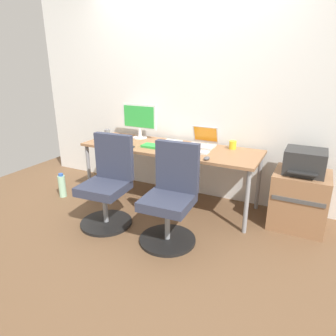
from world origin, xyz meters
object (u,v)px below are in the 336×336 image
Objects in this scene: open_laptop at (203,141)px; coffee_mug at (233,145)px; office_chair_left at (108,185)px; printer at (305,162)px; side_cabinet at (299,199)px; desktop_monitor at (139,119)px; office_chair_right at (171,198)px; water_bottle_on_floor at (62,186)px.

open_laptop reaches higher than coffee_mug.
office_chair_left reaches higher than coffee_mug.
open_laptop reaches higher than printer.
desktop_monitor is (-1.96, 0.10, 0.66)m from side_cabinet.
office_chair_right reaches higher than coffee_mug.
side_cabinet is 1.45× the size of printer.
desktop_monitor reaches higher than coffee_mug.
office_chair_left is 10.22× the size of coffee_mug.
coffee_mug is at bearing 42.89° from office_chair_left.
printer is at bearing -6.10° from open_laptop.
printer is 0.83× the size of desktop_monitor.
coffee_mug is (0.35, 0.01, -0.01)m from open_laptop.
side_cabinet is 2.07m from desktop_monitor.
coffee_mug is at bearing 72.37° from office_chair_right.
side_cabinet is 0.41m from printer.
office_chair_right is at bearing -45.92° from desktop_monitor.
printer is 2.84m from water_bottle_on_floor.
office_chair_right is 1.40m from desktop_monitor.
water_bottle_on_floor is at bearing 171.31° from office_chair_right.
desktop_monitor reaches higher than open_laptop.
coffee_mug is (1.03, 0.96, 0.32)m from office_chair_left.
side_cabinet is 1.21m from open_laptop.
desktop_monitor reaches higher than printer.
desktop_monitor is 5.22× the size of coffee_mug.
office_chair_right is 1.70m from water_bottle_on_floor.
office_chair_left is at bearing -125.65° from open_laptop.
desktop_monitor reaches higher than side_cabinet.
open_laptop is at bearing 92.92° from office_chair_right.
coffee_mug is at bearing 170.35° from side_cabinet.
side_cabinet is at bearing -6.05° from open_laptop.
water_bottle_on_floor is (-2.72, -0.57, -0.55)m from printer.
office_chair_right reaches higher than printer.
open_laptop is (-1.11, 0.12, 0.05)m from printer.
office_chair_right is at bearing -107.63° from coffee_mug.
desktop_monitor is (-1.96, 0.10, 0.25)m from printer.
water_bottle_on_floor is 2.17m from coffee_mug.
office_chair_right is 10.22× the size of coffee_mug.
side_cabinet is (1.07, 0.83, -0.13)m from office_chair_right.
water_bottle_on_floor is 0.65× the size of desktop_monitor.
open_laptop is 0.35m from coffee_mug.
water_bottle_on_floor is at bearing -160.31° from coffee_mug.
office_chair_left reaches higher than printer.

